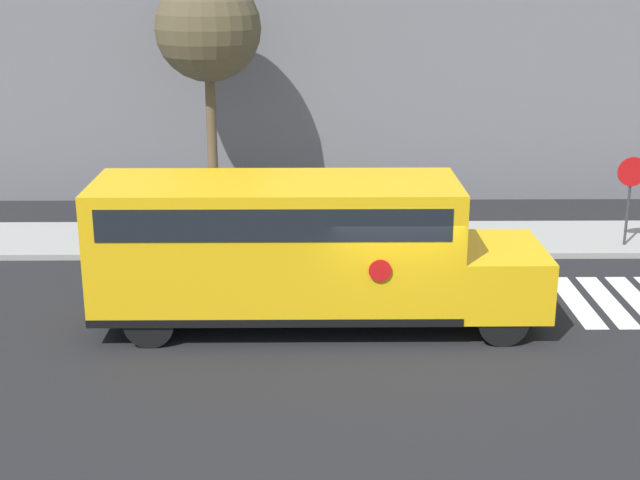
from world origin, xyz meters
The scene contains 6 objects.
ground_plane centered at (0.00, 0.00, 0.00)m, with size 60.00×60.00×0.00m, color black.
sidewalk_strip centered at (0.00, 6.50, 0.07)m, with size 44.00×3.00×0.15m.
building_backdrop centered at (0.00, 13.00, 4.22)m, with size 32.00×4.00×8.43m.
school_bus centered at (-1.97, 0.77, 1.75)m, with size 9.14×2.57×3.06m.
stop_sign centered at (6.59, 5.69, 1.69)m, with size 0.77×0.10×2.51m.
tree_near_sidewalk centered at (-4.49, 8.71, 5.47)m, with size 2.95×2.95×7.00m.
Camera 1 is at (-1.65, -16.53, 7.23)m, focal length 50.00 mm.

